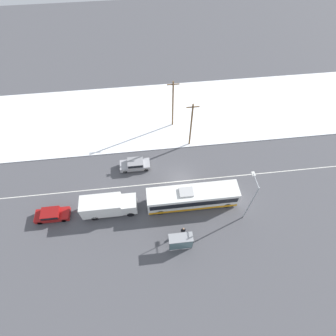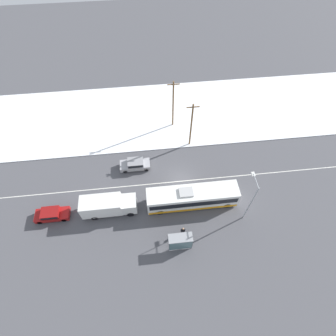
# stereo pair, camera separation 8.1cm
# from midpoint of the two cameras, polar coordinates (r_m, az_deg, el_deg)

# --- Properties ---
(ground_plane) EXTENTS (120.00, 120.00, 0.00)m
(ground_plane) POSITION_cam_midpoint_polar(r_m,az_deg,el_deg) (37.84, 2.77, -2.89)
(ground_plane) COLOR #4C4C51
(snow_lot) EXTENTS (80.00, 15.96, 0.12)m
(snow_lot) POSITION_cam_midpoint_polar(r_m,az_deg,el_deg) (46.81, 0.28, 11.88)
(snow_lot) COLOR white
(snow_lot) RESTS_ON ground_plane
(lane_marking_center) EXTENTS (60.00, 0.12, 0.00)m
(lane_marking_center) POSITION_cam_midpoint_polar(r_m,az_deg,el_deg) (37.84, 2.77, -2.88)
(lane_marking_center) COLOR silver
(lane_marking_center) RESTS_ON ground_plane
(city_bus) EXTENTS (11.95, 2.57, 3.18)m
(city_bus) POSITION_cam_midpoint_polar(r_m,az_deg,el_deg) (34.83, 5.26, -6.34)
(city_bus) COLOR white
(city_bus) RESTS_ON ground_plane
(box_truck) EXTENTS (7.11, 2.30, 2.86)m
(box_truck) POSITION_cam_midpoint_polar(r_m,az_deg,el_deg) (34.96, -13.05, -7.95)
(box_truck) COLOR silver
(box_truck) RESTS_ON ground_plane
(sedan_car) EXTENTS (4.39, 1.80, 1.55)m
(sedan_car) POSITION_cam_midpoint_polar(r_m,az_deg,el_deg) (38.78, -7.22, 0.85)
(sedan_car) COLOR #9E9EA3
(sedan_car) RESTS_ON ground_plane
(parked_car_near_truck) EXTENTS (4.36, 1.80, 1.45)m
(parked_car_near_truck) POSITION_cam_midpoint_polar(r_m,az_deg,el_deg) (37.59, -24.06, -9.20)
(parked_car_near_truck) COLOR maroon
(parked_car_near_truck) RESTS_ON ground_plane
(pedestrian_at_stop) EXTENTS (0.57, 0.26, 1.60)m
(pedestrian_at_stop) POSITION_cam_midpoint_polar(r_m,az_deg,el_deg) (33.40, 3.27, -13.39)
(pedestrian_at_stop) COLOR #23232D
(pedestrian_at_stop) RESTS_ON ground_plane
(bus_shelter) EXTENTS (2.87, 1.20, 2.40)m
(bus_shelter) POSITION_cam_midpoint_polar(r_m,az_deg,el_deg) (32.12, 2.76, -15.79)
(bus_shelter) COLOR gray
(bus_shelter) RESTS_ON ground_plane
(streetlamp) EXTENTS (0.36, 2.32, 7.56)m
(streetlamp) POSITION_cam_midpoint_polar(r_m,az_deg,el_deg) (32.59, 17.62, -6.03)
(streetlamp) COLOR #9EA3A8
(streetlamp) RESTS_ON ground_plane
(utility_pole_roadside) EXTENTS (1.80, 0.24, 8.22)m
(utility_pole_roadside) POSITION_cam_midpoint_polar(r_m,az_deg,el_deg) (38.94, 4.99, 9.32)
(utility_pole_roadside) COLOR brown
(utility_pole_roadside) RESTS_ON ground_plane
(utility_pole_snowlot) EXTENTS (1.80, 0.24, 8.68)m
(utility_pole_snowlot) POSITION_cam_midpoint_polar(r_m,az_deg,el_deg) (41.74, 1.00, 13.74)
(utility_pole_snowlot) COLOR brown
(utility_pole_snowlot) RESTS_ON ground_plane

